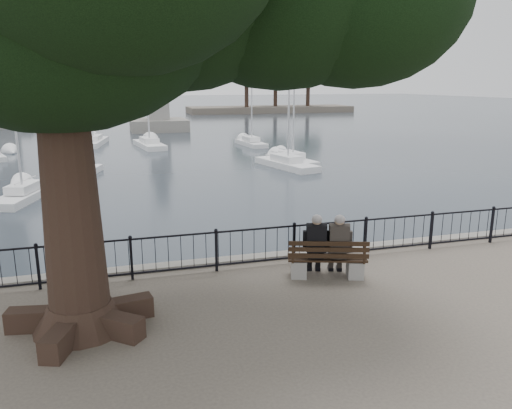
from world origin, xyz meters
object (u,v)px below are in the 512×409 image
object	(u,v)px
person_left	(316,247)
person_right	(338,247)
bench	(327,264)
lion_monument	(158,110)

from	to	relation	value
person_left	person_right	xyz separation A→B (m)	(0.49, -0.16, 0.00)
bench	person_left	world-z (taller)	person_left
person_left	lion_monument	distance (m)	48.38
bench	person_left	distance (m)	0.47
person_right	lion_monument	distance (m)	48.53
person_left	person_right	size ratio (longest dim) A/B	1.00
bench	person_right	world-z (taller)	person_right
bench	person_left	xyz separation A→B (m)	(-0.23, 0.18, 0.37)
person_right	lion_monument	bearing A→B (deg)	89.62
person_right	lion_monument	xyz separation A→B (m)	(0.32, 48.53, 0.63)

